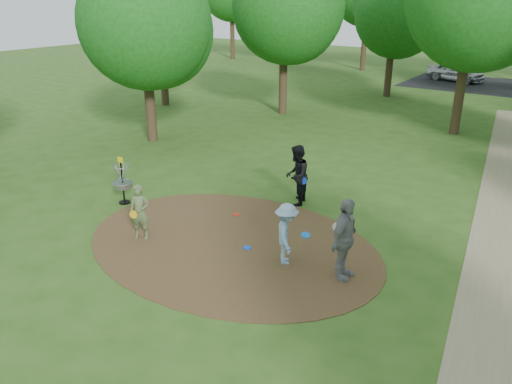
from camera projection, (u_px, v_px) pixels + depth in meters
The scene contains 13 objects.
ground at pixel (231, 244), 13.42m from camera, with size 100.00×100.00×0.00m, color #2D5119.
dirt_clearing at pixel (231, 243), 13.41m from camera, with size 8.40×8.40×0.02m, color #47301C.
footpath at pixel (507, 284), 11.53m from camera, with size 2.00×40.00×0.01m, color #8C7A5B.
parking_lot at pixel (509, 87), 35.31m from camera, with size 14.00×8.00×0.01m, color black.
player_observer_with_disc at pixel (140, 212), 13.43m from camera, with size 0.67×0.62×1.56m.
player_throwing_with_disc at pixel (286, 234), 12.19m from camera, with size 1.22×1.17×1.58m.
player_walking_with_disc at pixel (296, 175), 15.56m from camera, with size 0.97×1.11×1.93m.
player_waiting_with_disc at pixel (344, 240), 11.45m from camera, with size 0.56×1.19×2.01m.
disc_ground_blue at pixel (247, 248), 13.14m from camera, with size 0.22×0.22×0.02m, color blue.
disc_ground_red at pixel (236, 214), 15.11m from camera, with size 0.22×0.22×0.02m, color red.
car_left at pixel (455, 72), 37.54m from camera, with size 1.68×4.17×1.42m, color #AFB1B7.
disc_golf_basket at pixel (122, 177), 15.68m from camera, with size 0.63×0.63×1.54m.
tree_ring at pixel (435, 23), 18.17m from camera, with size 37.07×45.13×9.17m.
Camera 1 is at (7.31, -9.45, 6.30)m, focal length 35.00 mm.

